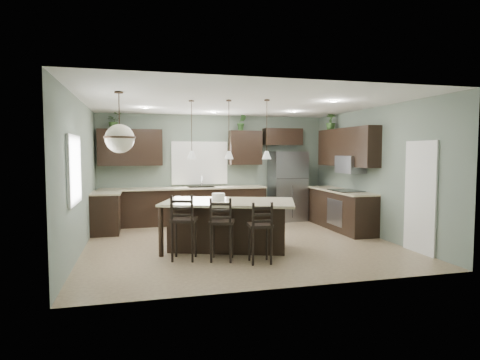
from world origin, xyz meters
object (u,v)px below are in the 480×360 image
bar_stool_left (184,227)px  bar_stool_center (222,229)px  serving_dish (218,197)px  kitchen_island (229,225)px  refrigerator (288,186)px  plant_back_left (114,121)px  bar_stool_right (260,232)px

bar_stool_left → bar_stool_center: 0.65m
serving_dish → kitchen_island: bearing=-19.5°
serving_dish → bar_stool_center: size_ratio=0.22×
bar_stool_left → bar_stool_center: size_ratio=1.04×
serving_dish → bar_stool_left: size_ratio=0.21×
kitchen_island → bar_stool_left: bar_stool_left is taller
refrigerator → plant_back_left: 4.75m
kitchen_island → plant_back_left: size_ratio=6.16×
bar_stool_right → plant_back_left: 5.18m
bar_stool_center → refrigerator: bearing=71.9°
bar_stool_left → bar_stool_right: size_ratio=1.09×
refrigerator → kitchen_island: refrigerator is taller
bar_stool_center → plant_back_left: size_ratio=2.79×
refrigerator → serving_dish: (-2.44, -2.74, 0.07)m
refrigerator → kitchen_island: size_ratio=0.77×
serving_dish → bar_stool_left: 1.02m
plant_back_left → kitchen_island: bearing=-53.9°
serving_dish → plant_back_left: 3.91m
bar_stool_left → plant_back_left: (-1.29, 3.53, 2.03)m
refrigerator → bar_stool_left: size_ratio=1.64×
bar_stool_left → plant_back_left: size_ratio=2.90×
bar_stool_right → refrigerator: bearing=68.0°
bar_stool_left → plant_back_left: plant_back_left is taller
refrigerator → kitchen_island: (-2.25, -2.81, -0.46)m
serving_dish → bar_stool_center: (-0.10, -0.79, -0.45)m
serving_dish → refrigerator: bearing=48.4°
refrigerator → bar_stool_center: bearing=-125.6°
bar_stool_left → bar_stool_right: bar_stool_left is taller
bar_stool_left → bar_stool_right: bearing=-6.6°
bar_stool_left → bar_stool_center: bearing=-2.1°
kitchen_island → plant_back_left: plant_back_left is taller
kitchen_island → bar_stool_center: bearing=-92.2°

